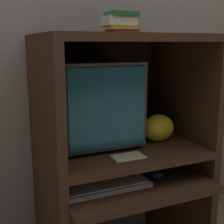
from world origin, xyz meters
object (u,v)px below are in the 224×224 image
(keyboard, at_px, (106,186))
(book_stack, at_px, (120,23))
(crt_monitor, at_px, (92,101))
(snack_bag, at_px, (158,128))
(mouse, at_px, (157,175))

(keyboard, xyz_separation_m, book_stack, (0.17, 0.22, 0.75))
(crt_monitor, xyz_separation_m, snack_bag, (0.33, -0.12, -0.15))
(keyboard, distance_m, snack_bag, 0.44)
(snack_bag, distance_m, book_stack, 0.58)
(crt_monitor, relative_size, book_stack, 2.75)
(mouse, xyz_separation_m, book_stack, (-0.11, 0.21, 0.74))
(keyboard, relative_size, mouse, 5.86)
(mouse, bearing_deg, crt_monitor, 133.65)
(crt_monitor, bearing_deg, book_stack, -19.93)
(mouse, relative_size, snack_bag, 0.40)
(snack_bag, xyz_separation_m, book_stack, (-0.19, 0.07, 0.54))
(book_stack, bearing_deg, snack_bag, -20.61)
(crt_monitor, relative_size, keyboard, 1.05)
(keyboard, xyz_separation_m, snack_bag, (0.36, 0.14, 0.20))
(crt_monitor, bearing_deg, keyboard, -96.89)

